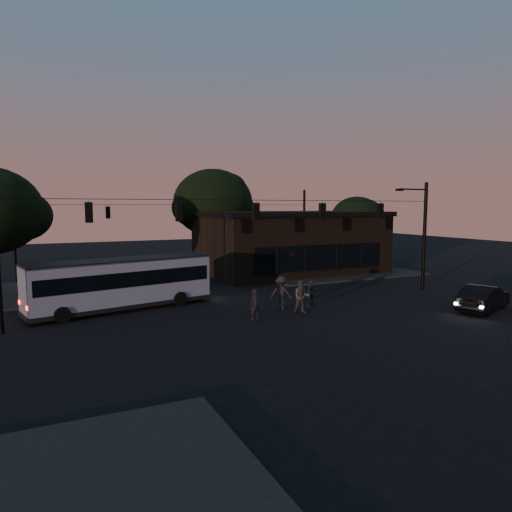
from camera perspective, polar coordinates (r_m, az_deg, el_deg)
name	(u,v)px	position (r m, az deg, el deg)	size (l,w,h in m)	color
ground	(290,323)	(23.29, 4.28, -8.32)	(120.00, 120.00, 0.00)	black
sidewalk_far_right	(329,271)	(41.21, 9.13, -1.92)	(14.00, 10.00, 0.15)	black
building	(289,242)	(41.00, 4.17, 1.80)	(15.40, 10.41, 5.40)	black
tree_behind	(213,203)	(44.26, -5.38, 6.63)	(7.60, 7.60, 9.43)	black
tree_right	(357,218)	(47.60, 12.46, 4.60)	(5.20, 5.20, 6.86)	black
signal_rig_near	(256,231)	(26.13, 0.00, 3.16)	(26.24, 0.30, 7.50)	black
signal_rig_far	(179,225)	(41.15, -9.64, 3.84)	(26.24, 0.30, 7.50)	black
bus	(122,281)	(26.95, -16.44, -3.03)	(10.59, 4.53, 2.90)	gray
car	(484,298)	(28.73, 26.56, -4.69)	(1.55, 4.44, 1.46)	black
pedestrian_a	(255,304)	(23.74, -0.09, -6.04)	(0.58, 0.38, 1.60)	black
pedestrian_b	(302,296)	(25.26, 5.71, -5.06)	(0.89, 0.69, 1.83)	#3F3C39
pedestrian_c	(311,293)	(27.05, 6.92, -4.65)	(0.90, 0.37, 1.53)	#302D37
pedestrian_d	(281,293)	(25.94, 3.18, -4.65)	(1.24, 0.71, 1.91)	black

